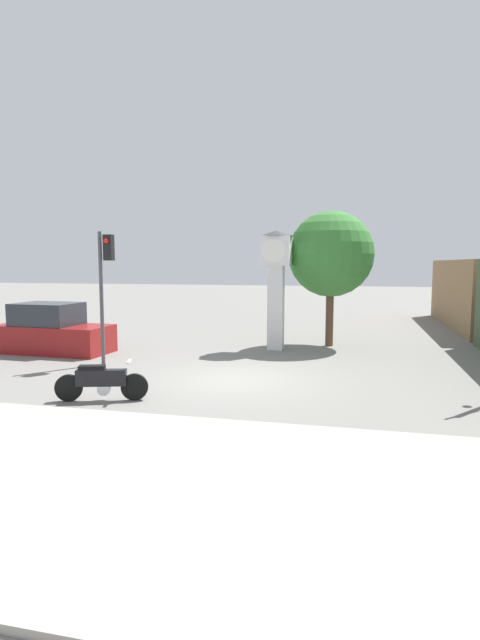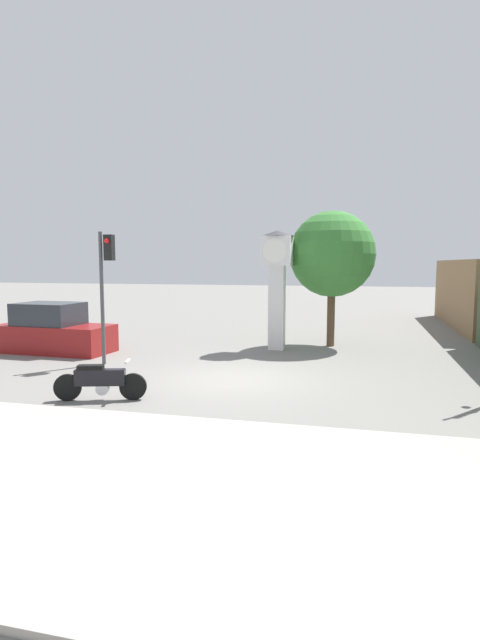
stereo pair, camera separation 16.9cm
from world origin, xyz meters
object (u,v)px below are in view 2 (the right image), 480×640
object	(u,v)px
clock_tower	(277,271)
traffic_light	(105,274)
street_tree	(332,254)
motorcycle	(100,381)
parked_car	(53,332)

from	to	relation	value
clock_tower	traffic_light	world-z (taller)	clock_tower
traffic_light	street_tree	size ratio (longest dim) A/B	0.81
motorcycle	clock_tower	bearing A→B (deg)	53.55
traffic_light	parked_car	size ratio (longest dim) A/B	0.98
clock_tower	traffic_light	bearing A→B (deg)	-139.38
motorcycle	traffic_light	xyz separation A→B (m)	(-1.92, 3.90, 2.44)
motorcycle	parked_car	world-z (taller)	parked_car
motorcycle	traffic_light	distance (m)	4.98
traffic_light	parked_car	distance (m)	4.06
clock_tower	parked_car	world-z (taller)	clock_tower
clock_tower	street_tree	xyz separation A→B (m)	(1.93, 1.25, 0.62)
motorcycle	traffic_light	size ratio (longest dim) A/B	0.50
street_tree	parked_car	size ratio (longest dim) A/B	1.22
clock_tower	street_tree	size ratio (longest dim) A/B	0.85
traffic_light	street_tree	distance (m)	8.60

